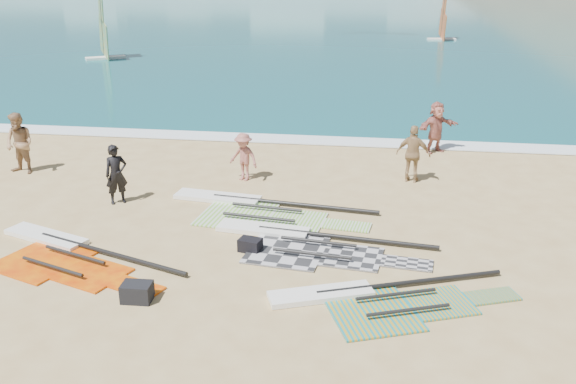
# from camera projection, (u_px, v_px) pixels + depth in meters

# --- Properties ---
(ground) EXTENTS (300.00, 300.00, 0.00)m
(ground) POSITION_uv_depth(u_px,v_px,m) (235.00, 303.00, 13.30)
(ground) COLOR tan
(ground) RESTS_ON ground
(surf_line) EXTENTS (300.00, 1.20, 0.04)m
(surf_line) POSITION_uv_depth(u_px,v_px,m) (304.00, 141.00, 24.70)
(surf_line) COLOR white
(surf_line) RESTS_ON ground
(rig_grey) EXTENTS (5.69, 2.58, 0.20)m
(rig_grey) POSITION_uv_depth(u_px,v_px,m) (301.00, 242.00, 15.95)
(rig_grey) COLOR #2A2A2C
(rig_grey) RESTS_ON ground
(rig_green) EXTENTS (6.03, 2.74, 0.20)m
(rig_green) POSITION_uv_depth(u_px,v_px,m) (251.00, 208.00, 18.07)
(rig_green) COLOR #72BF2E
(rig_green) RESTS_ON ground
(rig_orange) EXTENTS (5.33, 3.19, 0.20)m
(rig_orange) POSITION_uv_depth(u_px,v_px,m) (375.00, 300.00, 13.32)
(rig_orange) COLOR orange
(rig_orange) RESTS_ON ground
(rig_red) EXTENTS (5.36, 3.30, 0.20)m
(rig_red) POSITION_uv_depth(u_px,v_px,m) (64.00, 254.00, 15.35)
(rig_red) COLOR red
(rig_red) RESTS_ON ground
(gear_bag_near) EXTENTS (0.63, 0.47, 0.39)m
(gear_bag_near) POSITION_uv_depth(u_px,v_px,m) (137.00, 292.00, 13.32)
(gear_bag_near) COLOR black
(gear_bag_near) RESTS_ON ground
(gear_bag_far) EXTENTS (0.60, 0.49, 0.32)m
(gear_bag_far) POSITION_uv_depth(u_px,v_px,m) (250.00, 245.00, 15.55)
(gear_bag_far) COLOR black
(gear_bag_far) RESTS_ON ground
(person_wetsuit) EXTENTS (0.76, 0.71, 1.74)m
(person_wetsuit) POSITION_uv_depth(u_px,v_px,m) (116.00, 174.00, 18.30)
(person_wetsuit) COLOR black
(person_wetsuit) RESTS_ON ground
(beachgoer_left) EXTENTS (1.13, 0.98, 2.01)m
(beachgoer_left) POSITION_uv_depth(u_px,v_px,m) (20.00, 144.00, 20.76)
(beachgoer_left) COLOR #997352
(beachgoer_left) RESTS_ON ground
(beachgoer_mid) EXTENTS (1.14, 0.91, 1.54)m
(beachgoer_mid) POSITION_uv_depth(u_px,v_px,m) (244.00, 157.00, 20.20)
(beachgoer_mid) COLOR #9C5B52
(beachgoer_mid) RESTS_ON ground
(beachgoer_back) EXTENTS (1.14, 0.68, 1.82)m
(beachgoer_back) POSITION_uv_depth(u_px,v_px,m) (413.00, 154.00, 20.01)
(beachgoer_back) COLOR #A48156
(beachgoer_back) RESTS_ON ground
(beachgoer_right) EXTENTS (1.72, 1.46, 1.86)m
(beachgoer_right) POSITION_uv_depth(u_px,v_px,m) (436.00, 127.00, 22.99)
(beachgoer_right) COLOR #B4685C
(beachgoer_right) RESTS_ON ground
(windsurfer_left) EXTENTS (2.61, 2.72, 4.77)m
(windsurfer_left) POSITION_uv_depth(u_px,v_px,m) (104.00, 39.00, 42.97)
(windsurfer_left) COLOR white
(windsurfer_left) RESTS_ON ground
(windsurfer_centre) EXTENTS (2.36, 2.82, 4.21)m
(windsurfer_centre) POSITION_uv_depth(u_px,v_px,m) (443.00, 25.00, 52.37)
(windsurfer_centre) COLOR white
(windsurfer_centre) RESTS_ON ground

